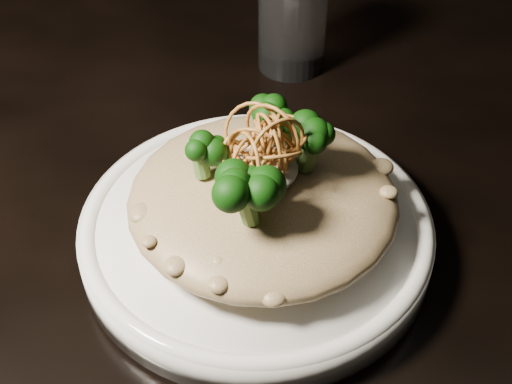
% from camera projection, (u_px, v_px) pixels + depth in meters
% --- Properties ---
extents(table, '(1.10, 0.80, 0.75)m').
position_uv_depth(table, '(186.00, 262.00, 0.64)').
color(table, black).
rests_on(table, ground).
extents(plate, '(0.26, 0.26, 0.03)m').
position_uv_depth(plate, '(256.00, 233.00, 0.53)').
color(plate, white).
rests_on(plate, table).
extents(risotto, '(0.19, 0.19, 0.04)m').
position_uv_depth(risotto, '(263.00, 199.00, 0.51)').
color(risotto, brown).
rests_on(risotto, plate).
extents(broccoli, '(0.12, 0.12, 0.04)m').
position_uv_depth(broccoli, '(257.00, 149.00, 0.48)').
color(broccoli, black).
rests_on(broccoli, risotto).
extents(cheese, '(0.06, 0.06, 0.02)m').
position_uv_depth(cheese, '(258.00, 168.00, 0.49)').
color(cheese, silver).
rests_on(cheese, risotto).
extents(shallots, '(0.06, 0.06, 0.04)m').
position_uv_depth(shallots, '(260.00, 142.00, 0.47)').
color(shallots, brown).
rests_on(shallots, cheese).
extents(drinking_glass, '(0.07, 0.07, 0.12)m').
position_uv_depth(drinking_glass, '(293.00, 13.00, 0.69)').
color(drinking_glass, silver).
rests_on(drinking_glass, table).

